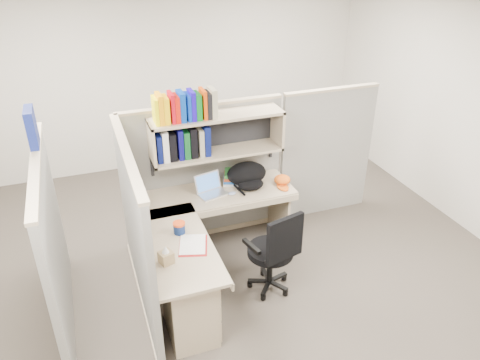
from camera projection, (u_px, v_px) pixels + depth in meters
name	position (u px, v px, depth m)	size (l,w,h in m)	color
ground	(231.00, 279.00, 4.89)	(6.00, 6.00, 0.00)	#332D27
room_shell	(229.00, 136.00, 4.12)	(6.00, 6.00, 6.00)	beige
cubicle	(181.00, 190.00, 4.72)	(3.79, 1.84, 1.95)	slate
desk	(199.00, 271.00, 4.32)	(1.74, 1.75, 0.73)	tan
laptop	(212.00, 186.00, 4.94)	(0.30, 0.30, 0.21)	silver
backpack	(249.00, 176.00, 5.08)	(0.44, 0.34, 0.26)	black
orange_cap	(282.00, 180.00, 5.18)	(0.18, 0.21, 0.10)	#D95612
snack_canister	(179.00, 228.00, 4.33)	(0.11, 0.11, 0.11)	#0D2151
tissue_box	(166.00, 254.00, 3.93)	(0.11, 0.11, 0.17)	#9E8459
mouse	(232.00, 193.00, 4.98)	(0.08, 0.06, 0.03)	#8392BA
paper_cup	(207.00, 184.00, 5.09)	(0.07, 0.07, 0.10)	white
book_stack	(232.00, 177.00, 5.21)	(0.19, 0.25, 0.12)	slate
loose_paper	(193.00, 244.00, 4.20)	(0.23, 0.30, 0.00)	white
task_chair	(272.00, 263.00, 4.58)	(0.54, 0.50, 0.95)	black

